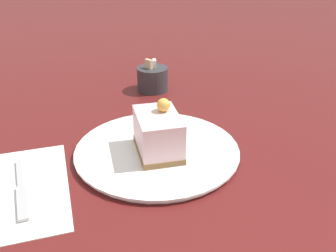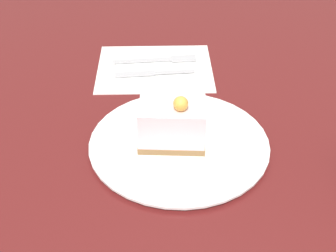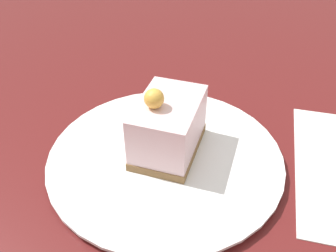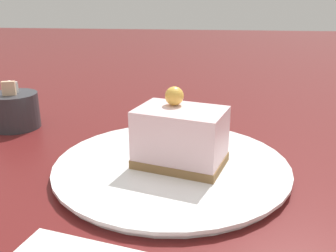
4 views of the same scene
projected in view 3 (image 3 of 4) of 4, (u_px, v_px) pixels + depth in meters
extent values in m
plane|color=#5B1919|center=(193.00, 147.00, 0.49)|extent=(4.00, 4.00, 0.00)
cylinder|color=white|center=(165.00, 158.00, 0.46)|extent=(0.28, 0.28, 0.01)
cylinder|color=white|center=(165.00, 156.00, 0.46)|extent=(0.29, 0.29, 0.00)
cube|color=olive|center=(168.00, 146.00, 0.46)|extent=(0.10, 0.12, 0.01)
cube|color=silver|center=(168.00, 123.00, 0.44)|extent=(0.09, 0.12, 0.06)
sphere|color=#EFB747|center=(154.00, 99.00, 0.41)|extent=(0.02, 0.02, 0.02)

